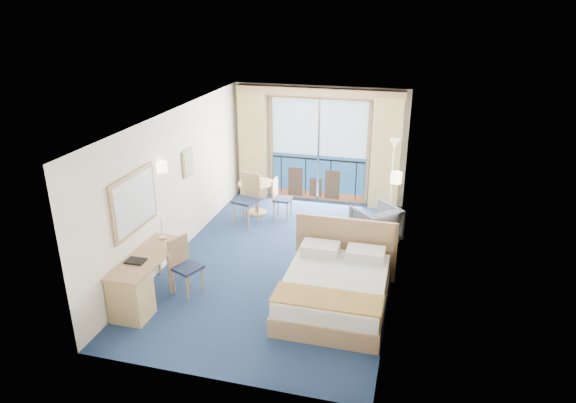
% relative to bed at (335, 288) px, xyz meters
% --- Properties ---
extents(floor, '(6.50, 6.50, 0.00)m').
position_rel_bed_xyz_m(floor, '(-1.19, 1.18, -0.30)').
color(floor, navy).
rests_on(floor, ground).
extents(room_walls, '(4.04, 6.54, 2.72)m').
position_rel_bed_xyz_m(room_walls, '(-1.19, 1.18, 1.47)').
color(room_walls, silver).
rests_on(room_walls, ground).
extents(balcony_door, '(2.36, 0.03, 2.52)m').
position_rel_bed_xyz_m(balcony_door, '(-1.20, 4.40, 0.84)').
color(balcony_door, navy).
rests_on(balcony_door, room_walls).
extents(curtain_left, '(0.65, 0.22, 2.55)m').
position_rel_bed_xyz_m(curtain_left, '(-2.74, 4.25, 0.97)').
color(curtain_left, tan).
rests_on(curtain_left, room_walls).
extents(curtain_right, '(0.65, 0.22, 2.55)m').
position_rel_bed_xyz_m(curtain_right, '(0.36, 4.25, 0.97)').
color(curtain_right, tan).
rests_on(curtain_right, room_walls).
extents(pelmet, '(3.80, 0.25, 0.18)m').
position_rel_bed_xyz_m(pelmet, '(-1.19, 4.28, 2.28)').
color(pelmet, '#AC7C5D').
rests_on(pelmet, room_walls).
extents(mirror, '(0.05, 1.25, 0.95)m').
position_rel_bed_xyz_m(mirror, '(-3.16, -0.32, 1.25)').
color(mirror, '#AC7C5D').
rests_on(mirror, room_walls).
extents(wall_print, '(0.04, 0.42, 0.52)m').
position_rel_bed_xyz_m(wall_print, '(-3.16, 1.63, 1.30)').
color(wall_print, '#AC7C5D').
rests_on(wall_print, room_walls).
extents(sconce_left, '(0.18, 0.18, 0.18)m').
position_rel_bed_xyz_m(sconce_left, '(-3.13, 0.58, 1.55)').
color(sconce_left, beige).
rests_on(sconce_left, room_walls).
extents(sconce_right, '(0.18, 0.18, 0.18)m').
position_rel_bed_xyz_m(sconce_right, '(0.75, 1.03, 1.55)').
color(sconce_right, beige).
rests_on(sconce_right, room_walls).
extents(bed, '(1.73, 2.06, 1.09)m').
position_rel_bed_xyz_m(bed, '(0.00, 0.00, 0.00)').
color(bed, '#AC7C5D').
rests_on(bed, ground).
extents(nightstand, '(0.43, 0.41, 0.57)m').
position_rel_bed_xyz_m(nightstand, '(0.58, 1.51, -0.02)').
color(nightstand, tan).
rests_on(nightstand, ground).
extents(phone, '(0.19, 0.16, 0.07)m').
position_rel_bed_xyz_m(phone, '(0.58, 1.48, 0.30)').
color(phone, silver).
rests_on(phone, nightstand).
extents(armchair, '(1.11, 1.11, 0.73)m').
position_rel_bed_xyz_m(armchair, '(0.37, 2.48, 0.06)').
color(armchair, '#4E525F').
rests_on(armchair, ground).
extents(floor_lamp, '(0.24, 0.24, 1.76)m').
position_rel_bed_xyz_m(floor_lamp, '(0.55, 3.81, 1.03)').
color(floor_lamp, silver).
rests_on(floor_lamp, ground).
extents(desk, '(0.56, 1.62, 0.76)m').
position_rel_bed_xyz_m(desk, '(-2.90, -1.00, 0.12)').
color(desk, '#AC7C5D').
rests_on(desk, ground).
extents(desk_chair, '(0.54, 0.53, 0.94)m').
position_rel_bed_xyz_m(desk_chair, '(-2.47, -0.21, 0.22)').
color(desk_chair, '#1D2844').
rests_on(desk_chair, ground).
extents(folder, '(0.29, 0.22, 0.03)m').
position_rel_bed_xyz_m(folder, '(-2.97, -0.77, 0.47)').
color(folder, black).
rests_on(folder, desk).
extents(desk_lamp, '(0.12, 0.12, 0.45)m').
position_rel_bed_xyz_m(desk_lamp, '(-2.96, 0.06, 0.80)').
color(desk_lamp, silver).
rests_on(desk_lamp, desk).
extents(round_table, '(0.80, 0.80, 0.72)m').
position_rel_bed_xyz_m(round_table, '(-2.34, 3.22, 0.24)').
color(round_table, '#AC7C5D').
rests_on(round_table, ground).
extents(table_chair_a, '(0.39, 0.38, 0.87)m').
position_rel_bed_xyz_m(table_chair_a, '(-1.80, 3.16, 0.19)').
color(table_chair_a, '#1D2844').
rests_on(table_chair_a, ground).
extents(table_chair_b, '(0.57, 0.57, 1.08)m').
position_rel_bed_xyz_m(table_chair_b, '(-2.36, 2.72, 0.30)').
color(table_chair_b, '#1D2844').
rests_on(table_chair_b, ground).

